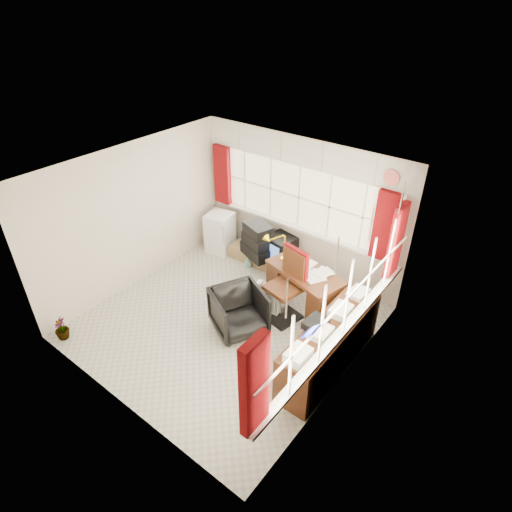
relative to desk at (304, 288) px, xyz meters
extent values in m
plane|color=beige|center=(-0.77, -1.05, -0.41)|extent=(4.00, 4.00, 0.00)
plane|color=beige|center=(-0.77, 0.95, 0.84)|extent=(4.00, 0.00, 4.00)
plane|color=beige|center=(-0.77, -3.05, 0.84)|extent=(4.00, 0.00, 4.00)
plane|color=beige|center=(-2.77, -1.05, 0.84)|extent=(0.00, 4.00, 4.00)
plane|color=beige|center=(1.23, -1.05, 0.84)|extent=(0.00, 4.00, 4.00)
plane|color=white|center=(-0.77, -1.05, 2.09)|extent=(4.00, 4.00, 0.00)
plane|color=#FFF4C9|center=(-0.77, 0.93, 1.04)|extent=(3.60, 0.00, 3.60)
cube|color=white|center=(-0.77, 0.89, 0.46)|extent=(3.70, 0.12, 0.05)
cube|color=white|center=(-1.97, 0.92, 1.04)|extent=(0.03, 0.02, 1.10)
cube|color=white|center=(-1.37, 0.92, 1.04)|extent=(0.03, 0.02, 1.10)
cube|color=white|center=(-0.77, 0.92, 1.04)|extent=(0.03, 0.02, 1.10)
cube|color=white|center=(-0.17, 0.92, 1.04)|extent=(0.03, 0.02, 1.10)
cube|color=white|center=(0.43, 0.92, 1.04)|extent=(0.03, 0.02, 1.10)
plane|color=#FFF4C9|center=(1.21, -1.05, 1.04)|extent=(0.00, 3.60, 3.60)
cube|color=white|center=(1.17, -1.05, 0.46)|extent=(0.12, 3.70, 0.05)
cube|color=white|center=(1.20, -2.25, 1.04)|extent=(0.02, 0.03, 1.10)
cube|color=white|center=(1.20, -1.65, 1.04)|extent=(0.02, 0.03, 1.10)
cube|color=white|center=(1.20, -1.05, 1.04)|extent=(0.02, 0.03, 1.10)
cube|color=white|center=(1.20, -0.45, 1.04)|extent=(0.02, 0.03, 1.10)
cube|color=white|center=(1.20, 0.15, 1.04)|extent=(0.02, 0.03, 1.10)
cube|color=maroon|center=(-2.47, 0.85, 1.05)|extent=(0.35, 0.10, 1.15)
cube|color=maroon|center=(0.83, 0.85, 1.05)|extent=(0.35, 0.10, 1.15)
cube|color=maroon|center=(1.13, 0.55, 1.05)|extent=(0.10, 0.35, 1.15)
cube|color=maroon|center=(1.13, -2.75, 1.05)|extent=(0.10, 0.35, 1.15)
cube|color=white|center=(-0.77, 0.91, 1.84)|extent=(3.95, 0.08, 0.48)
cube|color=white|center=(1.19, -1.05, 1.84)|extent=(0.08, 3.95, 0.48)
cube|color=#542913|center=(0.00, 0.00, 0.30)|extent=(1.40, 0.94, 0.06)
cube|color=#542913|center=(-0.47, 0.13, -0.07)|extent=(0.44, 0.63, 0.68)
cube|color=#542913|center=(0.47, -0.13, -0.07)|extent=(0.44, 0.63, 0.68)
cube|color=white|center=(0.00, 0.00, 0.34)|extent=(0.29, 0.34, 0.02)
cube|color=white|center=(0.00, 0.00, 0.34)|extent=(0.29, 0.34, 0.02)
cube|color=white|center=(0.00, 0.00, 0.34)|extent=(0.29, 0.34, 0.02)
cube|color=white|center=(0.00, 0.00, 0.35)|extent=(0.29, 0.34, 0.02)
cube|color=white|center=(0.00, 0.00, 0.35)|extent=(0.29, 0.34, 0.02)
cube|color=white|center=(0.00, 0.00, 0.36)|extent=(0.29, 0.34, 0.02)
cylinder|color=yellow|center=(-0.47, 0.08, 0.34)|extent=(0.11, 0.11, 0.02)
cylinder|color=yellow|center=(-0.47, 0.08, 0.55)|extent=(0.03, 0.03, 0.42)
cone|color=yellow|center=(-0.47, 0.08, 0.72)|extent=(0.17, 0.15, 0.17)
cube|color=black|center=(-0.13, -0.41, -0.39)|extent=(0.59, 0.59, 0.04)
cylinder|color=silver|center=(-0.13, -0.41, -0.12)|extent=(0.07, 0.07, 0.58)
cube|color=#542913|center=(-0.13, -0.41, 0.17)|extent=(0.58, 0.56, 0.07)
cube|color=#542913|center=(-0.08, -0.17, 0.48)|extent=(0.45, 0.14, 0.56)
cube|color=maroon|center=(-0.08, -0.17, 0.51)|extent=(0.49, 0.16, 0.58)
imported|color=black|center=(-0.50, -1.05, -0.06)|extent=(1.03, 1.02, 0.70)
cube|color=white|center=(-0.37, -0.44, -0.37)|extent=(0.38, 0.18, 0.07)
cube|color=white|center=(-0.53, -0.46, -0.10)|extent=(0.03, 0.11, 0.47)
cube|color=white|center=(-0.48, -0.45, -0.10)|extent=(0.03, 0.11, 0.47)
cube|color=white|center=(-0.42, -0.45, -0.10)|extent=(0.03, 0.11, 0.47)
cube|color=white|center=(-0.37, -0.44, -0.10)|extent=(0.03, 0.11, 0.47)
cube|color=white|center=(-0.32, -0.43, -0.10)|extent=(0.03, 0.11, 0.47)
cube|color=white|center=(-0.26, -0.43, -0.10)|extent=(0.03, 0.11, 0.47)
cube|color=white|center=(-0.21, -0.42, -0.10)|extent=(0.03, 0.11, 0.47)
cube|color=#542913|center=(0.96, -0.85, -0.03)|extent=(0.50, 2.00, 0.75)
cube|color=white|center=(0.93, -1.65, 0.39)|extent=(0.24, 0.32, 0.10)
cube|color=white|center=(0.93, -1.12, 0.39)|extent=(0.24, 0.32, 0.10)
cube|color=white|center=(0.93, -0.59, 0.39)|extent=(0.24, 0.32, 0.10)
cube|color=white|center=(0.93, -0.05, 0.39)|extent=(0.24, 0.32, 0.10)
cube|color=black|center=(0.80, -1.02, 0.39)|extent=(0.27, 0.34, 0.11)
cube|color=#A07A50|center=(-1.32, 0.67, -0.28)|extent=(1.40, 0.50, 0.25)
cube|color=black|center=(-0.95, 0.69, 0.06)|extent=(0.56, 0.53, 0.45)
cube|color=#4573C5|center=(-1.00, 0.46, 0.06)|extent=(0.37, 0.09, 0.30)
cube|color=black|center=(-1.33, 0.49, -0.04)|extent=(0.73, 0.59, 0.23)
cube|color=black|center=(-1.33, 0.49, 0.18)|extent=(0.67, 0.55, 0.22)
cube|color=black|center=(-1.33, 0.49, 0.40)|extent=(0.61, 0.51, 0.21)
cube|color=white|center=(-2.28, 0.51, -0.01)|extent=(0.56, 0.56, 0.80)
cube|color=silver|center=(-2.02, 0.32, 0.11)|extent=(0.02, 0.02, 0.43)
imported|color=white|center=(-1.17, 0.49, -0.28)|extent=(0.11, 0.11, 0.27)
imported|color=#80C0B5|center=(-1.47, 0.35, -0.31)|extent=(0.13, 0.13, 0.21)
imported|color=black|center=(-2.49, -2.85, -0.22)|extent=(0.25, 0.25, 0.37)
camera|label=1|loc=(2.78, -4.84, 4.20)|focal=30.00mm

